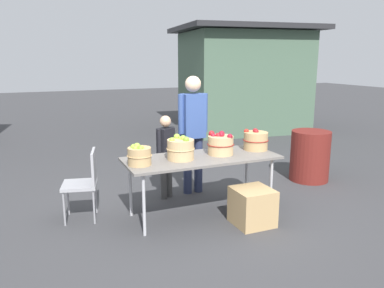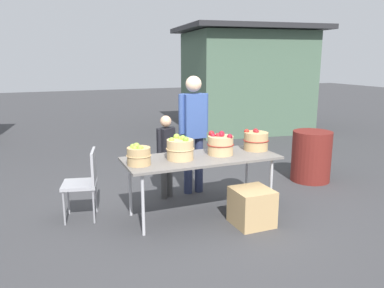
{
  "view_description": "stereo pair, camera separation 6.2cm",
  "coord_description": "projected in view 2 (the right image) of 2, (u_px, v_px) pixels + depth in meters",
  "views": [
    {
      "loc": [
        -1.89,
        -4.14,
        1.94
      ],
      "look_at": [
        0.0,
        0.3,
        0.85
      ],
      "focal_mm": 35.82,
      "sensor_mm": 36.0,
      "label": 1
    },
    {
      "loc": [
        -1.84,
        -4.16,
        1.94
      ],
      "look_at": [
        0.0,
        0.3,
        0.85
      ],
      "focal_mm": 35.82,
      "sensor_mm": 36.0,
      "label": 2
    }
  ],
  "objects": [
    {
      "name": "apple_basket_green_0",
      "position": [
        139.0,
        155.0,
        4.33
      ],
      "size": [
        0.29,
        0.29,
        0.26
      ],
      "color": "tan",
      "rests_on": "market_table"
    },
    {
      "name": "food_kiosk",
      "position": [
        245.0,
        79.0,
        10.37
      ],
      "size": [
        3.81,
        3.29,
        2.74
      ],
      "rotation": [
        0.0,
        0.0,
        -0.12
      ],
      "color": "#47604C",
      "rests_on": "ground"
    },
    {
      "name": "produce_crate",
      "position": [
        252.0,
        207.0,
        4.52
      ],
      "size": [
        0.44,
        0.44,
        0.44
      ],
      "primitive_type": "cube",
      "color": "tan",
      "rests_on": "ground"
    },
    {
      "name": "market_table",
      "position": [
        201.0,
        160.0,
        4.71
      ],
      "size": [
        1.9,
        0.76,
        0.75
      ],
      "color": "slate",
      "rests_on": "ground"
    },
    {
      "name": "apple_basket_green_1",
      "position": [
        180.0,
        149.0,
        4.56
      ],
      "size": [
        0.34,
        0.34,
        0.29
      ],
      "color": "tan",
      "rests_on": "market_table"
    },
    {
      "name": "vendor_adult",
      "position": [
        193.0,
        126.0,
        5.44
      ],
      "size": [
        0.45,
        0.23,
        1.7
      ],
      "rotation": [
        0.0,
        0.0,
        3.16
      ],
      "color": "#262D4C",
      "rests_on": "ground"
    },
    {
      "name": "apple_basket_red_1",
      "position": [
        256.0,
        141.0,
        5.04
      ],
      "size": [
        0.34,
        0.34,
        0.28
      ],
      "color": "tan",
      "rests_on": "market_table"
    },
    {
      "name": "trash_barrel",
      "position": [
        311.0,
        156.0,
        6.12
      ],
      "size": [
        0.62,
        0.62,
        0.8
      ],
      "primitive_type": "cylinder",
      "color": "maroon",
      "rests_on": "ground"
    },
    {
      "name": "apple_basket_red_0",
      "position": [
        220.0,
        144.0,
        4.79
      ],
      "size": [
        0.34,
        0.34,
        0.29
      ],
      "color": "tan",
      "rests_on": "market_table"
    },
    {
      "name": "ground_plane",
      "position": [
        201.0,
        214.0,
        4.86
      ],
      "size": [
        40.0,
        40.0,
        0.0
      ],
      "primitive_type": "plane",
      "color": "#38383A"
    },
    {
      "name": "folding_chair",
      "position": [
        85.0,
        179.0,
        4.63
      ],
      "size": [
        0.48,
        0.48,
        0.86
      ],
      "rotation": [
        0.0,
        0.0,
        4.49
      ],
      "color": "#99999E",
      "rests_on": "ground"
    },
    {
      "name": "child_customer",
      "position": [
        166.0,
        150.0,
        5.29
      ],
      "size": [
        0.28,
        0.24,
        1.17
      ],
      "rotation": [
        0.0,
        0.0,
        3.62
      ],
      "color": "#3F3F3F",
      "rests_on": "ground"
    }
  ]
}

